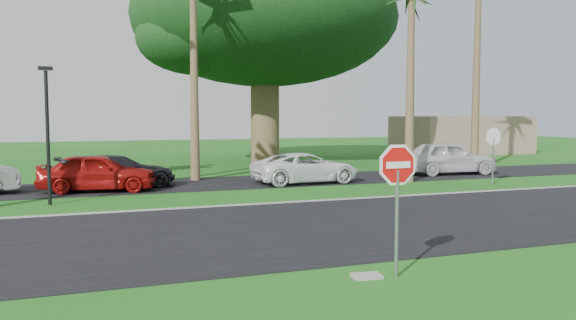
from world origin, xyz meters
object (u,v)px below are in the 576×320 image
Objects in this scene: car_dark at (118,172)px; car_minivan at (306,168)px; stop_sign_near at (397,182)px; car_red at (98,173)px; stop_sign_far at (493,144)px; car_pickup at (448,158)px.

car_minivan is (7.99, -0.99, -0.02)m from car_dark.
car_dark is at bearing 104.97° from stop_sign_near.
car_red is 1.11m from car_dark.
car_red is (-4.87, 14.42, -1.01)m from stop_sign_near.
car_pickup is at bearing -99.65° from stop_sign_far.
stop_sign_near is 15.76m from car_dark.
car_dark is at bearing -15.06° from stop_sign_far.
stop_sign_near is 1.00× the size of stop_sign_far.
stop_sign_near is at bearing 160.65° from car_minivan.
car_dark reaches higher than car_minivan.
car_red is 8.80m from car_minivan.
stop_sign_far is at bearing 175.76° from car_pickup.
car_minivan is at bearing 102.54° from car_pickup.
stop_sign_near and stop_sign_far have the same top height.
car_pickup reaches higher than car_minivan.
car_pickup is at bearing -76.81° from car_red.
car_red is at bearing 108.66° from stop_sign_near.
stop_sign_far reaches higher than car_minivan.
stop_sign_far is 16.75m from car_red.
stop_sign_near reaches higher than car_minivan.
car_pickup reaches higher than car_red.
car_dark is (0.81, 0.76, -0.07)m from car_red.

